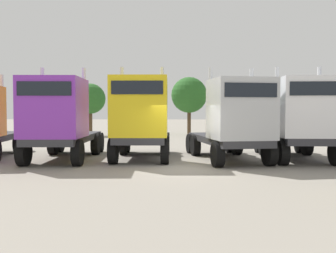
% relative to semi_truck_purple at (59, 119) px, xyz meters
% --- Properties ---
extents(ground, '(200.00, 200.00, 0.00)m').
position_rel_semi_truck_purple_xyz_m(ground, '(5.47, -1.59, -1.92)').
color(ground, gray).
extents(semi_truck_purple, '(2.98, 6.55, 4.25)m').
position_rel_semi_truck_purple_xyz_m(semi_truck_purple, '(0.00, 0.00, 0.00)').
color(semi_truck_purple, '#333338').
rests_on(semi_truck_purple, ground).
extents(semi_truck_yellow, '(2.80, 5.86, 4.33)m').
position_rel_semi_truck_purple_xyz_m(semi_truck_yellow, '(3.56, 0.63, 0.02)').
color(semi_truck_yellow, '#333338').
rests_on(semi_truck_yellow, ground).
extents(semi_truck_silver, '(3.75, 6.68, 4.18)m').
position_rel_semi_truck_purple_xyz_m(semi_truck_silver, '(7.72, 0.22, -0.09)').
color(semi_truck_silver, '#333338').
rests_on(semi_truck_silver, ground).
extents(semi_truck_white, '(2.62, 6.05, 4.26)m').
position_rel_semi_truck_purple_xyz_m(semi_truck_white, '(10.70, 0.65, -0.03)').
color(semi_truck_white, '#333338').
rests_on(semi_truck_white, ground).
extents(oak_far_left, '(2.88, 2.88, 4.95)m').
position_rel_semi_truck_purple_xyz_m(oak_far_left, '(-3.59, 18.37, 1.56)').
color(oak_far_left, '#4C3823').
rests_on(oak_far_left, ground).
extents(oak_far_centre, '(3.52, 3.52, 5.68)m').
position_rel_semi_truck_purple_xyz_m(oak_far_centre, '(5.80, 20.16, 1.98)').
color(oak_far_centre, '#4C3823').
rests_on(oak_far_centre, ground).
extents(oak_far_right, '(3.87, 3.87, 5.58)m').
position_rel_semi_truck_purple_xyz_m(oak_far_right, '(15.36, 18.64, 1.71)').
color(oak_far_right, '#4C3823').
rests_on(oak_far_right, ground).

